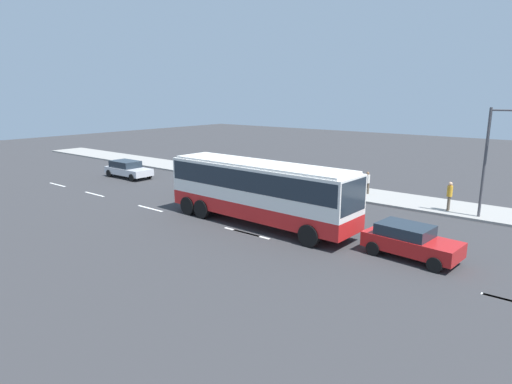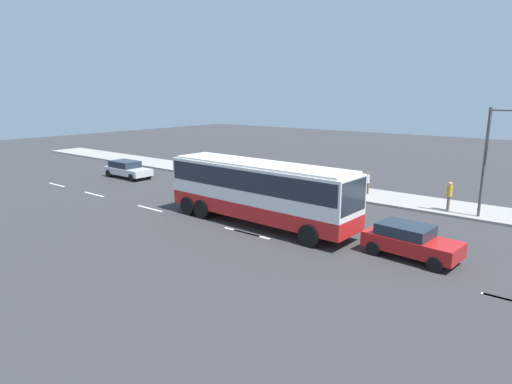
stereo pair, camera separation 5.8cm
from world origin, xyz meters
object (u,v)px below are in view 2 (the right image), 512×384
car_black_sedan (217,184)px  pedestrian_at_crossing (367,181)px  coach_bus (259,187)px  car_silver_hatch (127,169)px  street_lamp (489,155)px  car_red_compact (410,241)px  pedestrian_near_curb (449,194)px

car_black_sedan → pedestrian_at_crossing: 10.72m
coach_bus → car_black_sedan: 8.06m
car_silver_hatch → street_lamp: 27.62m
coach_bus → street_lamp: size_ratio=1.85×
car_silver_hatch → pedestrian_at_crossing: 20.30m
car_red_compact → car_black_sedan: car_black_sedan is taller
car_black_sedan → street_lamp: size_ratio=0.76×
coach_bus → street_lamp: 13.07m
coach_bus → pedestrian_at_crossing: coach_bus is taller
car_silver_hatch → car_black_sedan: car_black_sedan is taller
car_silver_hatch → car_red_compact: (25.78, -3.53, 0.01)m
coach_bus → pedestrian_at_crossing: bearing=82.2°
car_silver_hatch → pedestrian_at_crossing: size_ratio=2.88×
car_silver_hatch → car_red_compact: bearing=-8.0°
coach_bus → car_silver_hatch: bearing=169.7°
car_red_compact → pedestrian_near_curb: size_ratio=2.37×
car_black_sedan → street_lamp: bearing=16.1°
street_lamp → car_black_sedan: bearing=-163.3°
car_black_sedan → pedestrian_at_crossing: (8.65, 6.33, 0.27)m
car_red_compact → pedestrian_at_crossing: pedestrian_at_crossing is taller
coach_bus → car_black_sedan: size_ratio=2.43×
car_silver_hatch → car_red_compact: size_ratio=1.09×
coach_bus → street_lamp: street_lamp is taller
car_black_sedan → pedestrian_at_crossing: size_ratio=2.98×
car_silver_hatch → street_lamp: street_lamp is taller
pedestrian_near_curb → street_lamp: street_lamp is taller
car_black_sedan → pedestrian_near_curb: 15.38m
car_black_sedan → street_lamp: street_lamp is taller
car_black_sedan → car_silver_hatch: bearing=-179.8°
car_silver_hatch → street_lamp: bearing=10.4°
car_red_compact → pedestrian_at_crossing: bearing=128.5°
car_red_compact → street_lamp: bearing=87.3°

